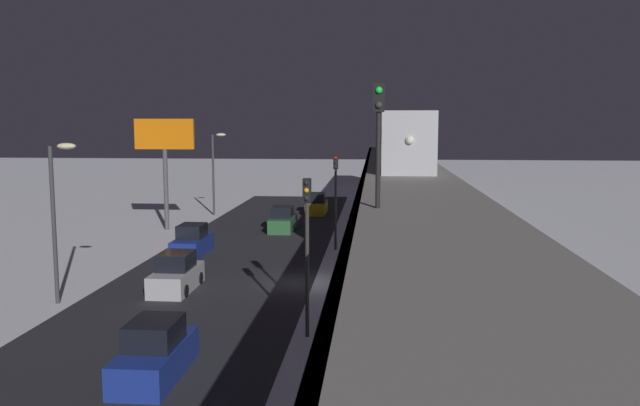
% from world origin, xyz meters
% --- Properties ---
extents(ground_plane, '(240.00, 240.00, 0.00)m').
position_xyz_m(ground_plane, '(0.00, 0.00, 0.00)').
color(ground_plane, white).
extents(avenue_asphalt, '(11.00, 82.14, 0.01)m').
position_xyz_m(avenue_asphalt, '(4.59, 0.00, 0.00)').
color(avenue_asphalt, '#28282D').
rests_on(avenue_asphalt, ground_plane).
extents(elevated_railway, '(5.00, 82.14, 5.81)m').
position_xyz_m(elevated_railway, '(-5.83, -0.00, 5.04)').
color(elevated_railway, gray).
rests_on(elevated_railway, ground_plane).
extents(subway_train, '(2.94, 55.47, 3.40)m').
position_xyz_m(subway_train, '(-5.92, -27.64, 7.59)').
color(subway_train, '#B7BABF').
rests_on(subway_train, elevated_railway).
extents(rail_signal, '(0.36, 0.41, 4.00)m').
position_xyz_m(rail_signal, '(-4.27, 12.95, 8.53)').
color(rail_signal, black).
rests_on(rail_signal, elevated_railway).
extents(sedan_silver, '(1.91, 4.34, 1.97)m').
position_xyz_m(sedan_silver, '(5.99, 2.07, 0.78)').
color(sedan_silver, '#B2B2B7').
rests_on(sedan_silver, ground_plane).
extents(sedan_blue, '(1.80, 4.43, 1.97)m').
position_xyz_m(sedan_blue, '(3.19, 13.32, 0.80)').
color(sedan_blue, navy).
rests_on(sedan_blue, ground_plane).
extents(sedan_green, '(1.80, 4.28, 1.97)m').
position_xyz_m(sedan_green, '(3.19, -16.77, 0.80)').
color(sedan_green, '#2D6038').
rests_on(sedan_green, ground_plane).
extents(sedan_blue_2, '(1.80, 4.46, 1.97)m').
position_xyz_m(sedan_blue_2, '(7.79, -7.06, 0.80)').
color(sedan_blue_2, navy).
rests_on(sedan_blue_2, ground_plane).
extents(sedan_yellow, '(1.80, 4.37, 1.97)m').
position_xyz_m(sedan_yellow, '(1.39, -26.79, 0.80)').
color(sedan_yellow, gold).
rests_on(sedan_yellow, ground_plane).
extents(traffic_light_near, '(0.32, 0.44, 6.40)m').
position_xyz_m(traffic_light_near, '(-1.51, 8.78, 4.20)').
color(traffic_light_near, '#2D2D2D').
rests_on(traffic_light_near, ground_plane).
extents(traffic_light_mid, '(0.32, 0.44, 6.40)m').
position_xyz_m(traffic_light_mid, '(-1.51, -9.30, 4.20)').
color(traffic_light_mid, '#2D2D2D').
rests_on(traffic_light_mid, ground_plane).
extents(commercial_billboard, '(4.80, 0.36, 8.90)m').
position_xyz_m(commercial_billboard, '(12.57, -16.39, 6.83)').
color(commercial_billboard, '#4C4C51').
rests_on(commercial_billboard, ground_plane).
extents(street_lamp_near, '(1.35, 0.44, 7.65)m').
position_xyz_m(street_lamp_near, '(10.67, 5.00, 4.81)').
color(street_lamp_near, '#38383D').
rests_on(street_lamp_near, ground_plane).
extents(street_lamp_far, '(1.35, 0.44, 7.65)m').
position_xyz_m(street_lamp_far, '(10.67, -25.00, 4.81)').
color(street_lamp_far, '#38383D').
rests_on(street_lamp_far, ground_plane).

